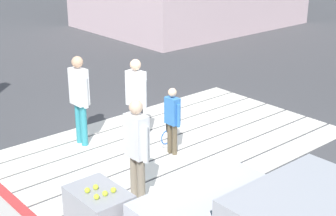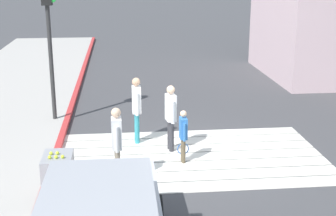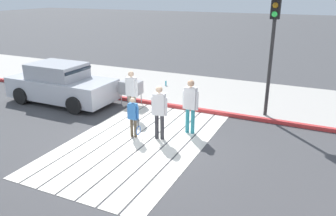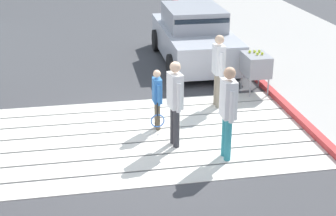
% 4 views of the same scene
% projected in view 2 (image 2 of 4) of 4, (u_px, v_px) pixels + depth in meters
% --- Properties ---
extents(ground_plane, '(120.00, 120.00, 0.00)m').
position_uv_depth(ground_plane, '(191.00, 157.00, 11.65)').
color(ground_plane, '#424244').
extents(crosswalk_stripes, '(6.40, 3.80, 0.01)m').
position_uv_depth(crosswalk_stripes, '(191.00, 157.00, 11.65)').
color(crosswalk_stripes, silver).
rests_on(crosswalk_stripes, ground).
extents(curb_painted, '(0.16, 40.00, 0.13)m').
position_uv_depth(curb_painted, '(54.00, 160.00, 11.31)').
color(curb_painted, '#BC3333').
rests_on(curb_painted, ground).
extents(traffic_light_corner, '(0.39, 0.28, 4.24)m').
position_uv_depth(traffic_light_corner, '(49.00, 19.00, 13.37)').
color(traffic_light_corner, '#2D2D2D').
rests_on(traffic_light_corner, ground).
extents(tennis_ball_cart, '(0.56, 0.80, 1.02)m').
position_uv_depth(tennis_ball_cart, '(58.00, 168.00, 9.29)').
color(tennis_ball_cart, '#99999E').
rests_on(tennis_ball_cart, ground).
extents(pedestrian_adult_lead, '(0.23, 0.51, 1.73)m').
position_uv_depth(pedestrian_adult_lead, '(137.00, 105.00, 12.34)').
color(pedestrian_adult_lead, teal).
rests_on(pedestrian_adult_lead, ground).
extents(pedestrian_adult_trailing, '(0.26, 0.49, 1.67)m').
position_uv_depth(pedestrian_adult_trailing, '(171.00, 113.00, 11.80)').
color(pedestrian_adult_trailing, '#333338').
rests_on(pedestrian_adult_trailing, ground).
extents(pedestrian_adult_side, '(0.22, 0.49, 1.66)m').
position_uv_depth(pedestrian_adult_side, '(117.00, 140.00, 10.01)').
color(pedestrian_adult_side, gray).
rests_on(pedestrian_adult_side, ground).
extents(pedestrian_child_with_racket, '(0.28, 0.39, 1.27)m').
position_uv_depth(pedestrian_child_with_racket, '(183.00, 133.00, 11.16)').
color(pedestrian_child_with_racket, brown).
rests_on(pedestrian_child_with_racket, ground).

